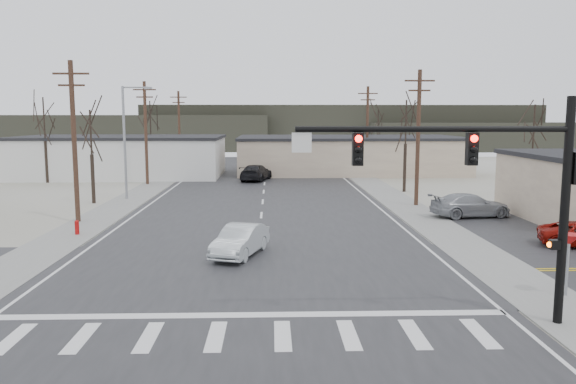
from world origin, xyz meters
name	(u,v)px	position (x,y,z in m)	size (l,w,h in m)	color
ground	(256,273)	(0.00, 0.00, 0.00)	(140.00, 140.00, 0.00)	silver
main_road	(262,213)	(0.00, 15.00, 0.02)	(18.00, 110.00, 0.05)	#262629
cross_road	(256,273)	(0.00, 0.00, 0.02)	(90.00, 10.00, 0.04)	#262629
sidewalk_left	(125,203)	(-10.60, 20.00, 0.03)	(3.00, 90.00, 0.06)	gray
sidewalk_right	(398,201)	(10.60, 20.00, 0.03)	(3.00, 90.00, 0.06)	gray
traffic_signal_mast	(506,179)	(7.89, -6.20, 4.67)	(8.95, 0.43, 7.20)	black
fire_hydrant	(77,227)	(-10.20, 8.00, 0.45)	(0.24, 0.24, 0.87)	#A50C0C
yield_sign	(569,242)	(11.50, -3.50, 2.07)	(0.80, 0.80, 2.35)	gray
building_left_far	(122,156)	(-16.00, 40.00, 2.26)	(22.30, 12.30, 4.50)	silver
building_right_far	(349,154)	(10.00, 44.00, 2.15)	(26.30, 14.30, 4.30)	#C7B598
upole_left_b	(74,139)	(-11.50, 12.00, 5.22)	(2.20, 0.30, 10.00)	#462F20
upole_left_c	(146,131)	(-11.50, 32.00, 5.22)	(2.20, 0.30, 10.00)	#462F20
upole_left_d	(179,128)	(-11.50, 52.00, 5.22)	(2.20, 0.30, 10.00)	#462F20
upole_right_a	(418,136)	(11.50, 18.00, 5.22)	(2.20, 0.30, 10.00)	#462F20
upole_right_b	(367,129)	(11.50, 40.00, 5.22)	(2.20, 0.30, 10.00)	#462F20
streetlight_main	(127,136)	(-10.80, 22.00, 5.09)	(2.40, 0.25, 9.00)	gray
tree_left_near	(91,135)	(-13.00, 20.00, 5.23)	(3.30, 3.30, 7.35)	#2D241B
tree_right_mid	(406,125)	(12.50, 26.00, 5.93)	(3.74, 3.74, 8.33)	#2D241B
tree_left_far	(150,120)	(-14.00, 46.00, 6.28)	(3.96, 3.96, 8.82)	#2D241B
tree_right_far	(378,125)	(15.00, 52.00, 5.58)	(3.52, 3.52, 7.84)	#2D241B
tree_lot	(534,129)	(22.00, 22.00, 5.58)	(3.52, 3.52, 7.84)	#2D241B
tree_left_mid	(44,120)	(-22.00, 34.00, 6.28)	(3.96, 3.96, 8.82)	#2D241B
hill_left	(95,133)	(-35.00, 92.00, 3.50)	(70.00, 18.00, 7.00)	#333026
hill_center	(339,127)	(15.00, 96.00, 4.50)	(80.00, 18.00, 9.00)	#333026
hill_right	(513,136)	(50.00, 90.00, 2.75)	(60.00, 18.00, 5.50)	#333026
sedan_crossing	(240,240)	(-0.80, 2.98, 0.77)	(1.53, 4.37, 1.44)	#B1B9BD
car_far_a	(256,172)	(-0.92, 34.97, 0.87)	(2.31, 5.68, 1.65)	black
car_far_b	(214,159)	(-7.32, 55.41, 0.72)	(1.60, 3.99, 1.36)	black
car_parked_silver	(470,205)	(13.80, 13.00, 0.80)	(2.15, 5.28, 1.53)	gray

